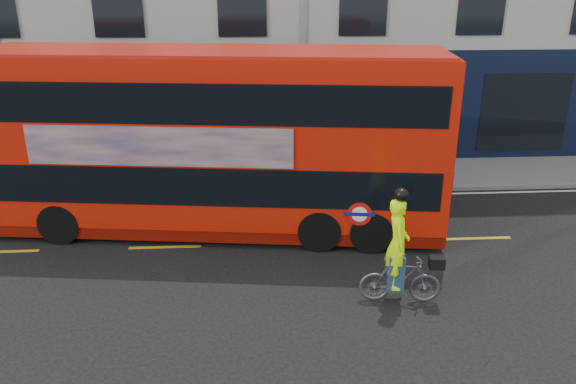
{
  "coord_description": "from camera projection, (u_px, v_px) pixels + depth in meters",
  "views": [
    {
      "loc": [
        -1.71,
        -11.32,
        6.35
      ],
      "look_at": [
        -0.88,
        1.82,
        1.29
      ],
      "focal_mm": 35.0,
      "sensor_mm": 36.0,
      "label": 1
    }
  ],
  "objects": [
    {
      "name": "kerb",
      "position": [
        310.0,
        192.0,
        17.56
      ],
      "size": [
        60.0,
        0.12,
        0.13
      ],
      "primitive_type": "cube",
      "color": "slate",
      "rests_on": "ground"
    },
    {
      "name": "ground",
      "position": [
        331.0,
        272.0,
        12.92
      ],
      "size": [
        120.0,
        120.0,
        0.0
      ],
      "primitive_type": "plane",
      "color": "black",
      "rests_on": "ground"
    },
    {
      "name": "lane_dashes",
      "position": [
        323.0,
        243.0,
        14.32
      ],
      "size": [
        58.0,
        0.12,
        0.01
      ],
      "primitive_type": null,
      "color": "gold",
      "rests_on": "ground"
    },
    {
      "name": "cyclist",
      "position": [
        399.0,
        264.0,
        11.43
      ],
      "size": [
        1.73,
        0.75,
        2.53
      ],
      "rotation": [
        0.0,
        0.0,
        -0.12
      ],
      "color": "#4C4E51",
      "rests_on": "ground"
    },
    {
      "name": "pavement",
      "position": [
        305.0,
        176.0,
        18.95
      ],
      "size": [
        60.0,
        3.0,
        0.12
      ],
      "primitive_type": "cube",
      "color": "slate",
      "rests_on": "ground"
    },
    {
      "name": "bus",
      "position": [
        216.0,
        141.0,
        14.36
      ],
      "size": [
        11.91,
        4.09,
        4.71
      ],
      "rotation": [
        0.0,
        0.0,
        -0.13
      ],
      "color": "#BC1607",
      "rests_on": "ground"
    },
    {
      "name": "road_edge_line",
      "position": [
        311.0,
        197.0,
        17.3
      ],
      "size": [
        58.0,
        0.1,
        0.01
      ],
      "primitive_type": "cube",
      "color": "silver",
      "rests_on": "ground"
    }
  ]
}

